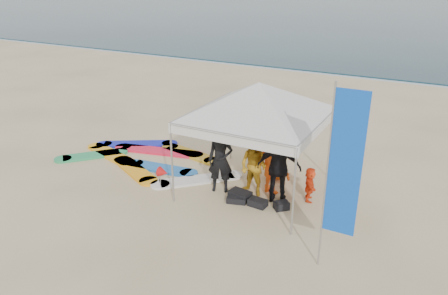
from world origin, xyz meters
TOP-DOWN VIEW (x-y plane):
  - ground at (0.00, 0.00)m, footprint 120.00×120.00m
  - ocean at (0.00, 60.00)m, footprint 160.00×84.00m
  - shoreline_foam at (0.00, 18.20)m, footprint 160.00×1.20m
  - person_black_a at (-0.13, 2.43)m, footprint 0.77×0.64m
  - person_yellow at (0.73, 2.65)m, footprint 0.88×0.75m
  - person_orange_a at (1.14, 2.99)m, footprint 1.33×1.10m
  - person_black_b at (1.46, 2.60)m, footprint 1.20×0.71m
  - person_orange_b at (0.90, 3.83)m, footprint 0.99×0.85m
  - person_seated at (2.16, 3.03)m, footprint 0.54×0.90m
  - canopy_tent at (0.70, 2.91)m, footprint 4.54×4.54m
  - feather_flag at (3.46, 0.53)m, footprint 0.64×0.04m
  - marker_pennant at (-1.53, 1.77)m, footprint 0.28×0.28m
  - gear_pile at (0.84, 2.18)m, footprint 1.67×0.64m
  - surfboard_spread at (-3.14, 3.16)m, footprint 5.64×3.14m

SIDE VIEW (x-z plane):
  - ground at x=0.00m, z-range 0.00..0.00m
  - shoreline_foam at x=0.00m, z-range 0.00..0.01m
  - surfboard_spread at x=-3.14m, z-range 0.00..0.07m
  - ocean at x=0.00m, z-range 0.00..0.08m
  - gear_pile at x=0.84m, z-range -0.01..0.21m
  - person_seated at x=2.16m, z-range 0.00..0.92m
  - marker_pennant at x=-1.53m, z-range 0.18..0.81m
  - person_yellow at x=0.73m, z-range 0.00..1.61m
  - person_orange_b at x=0.90m, z-range 0.00..1.72m
  - person_orange_a at x=1.14m, z-range 0.00..1.78m
  - person_black_a at x=-0.13m, z-range 0.00..1.80m
  - person_black_b at x=1.46m, z-range 0.00..1.91m
  - feather_flag at x=3.46m, z-range 0.34..4.15m
  - canopy_tent at x=0.70m, z-range 1.27..4.69m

